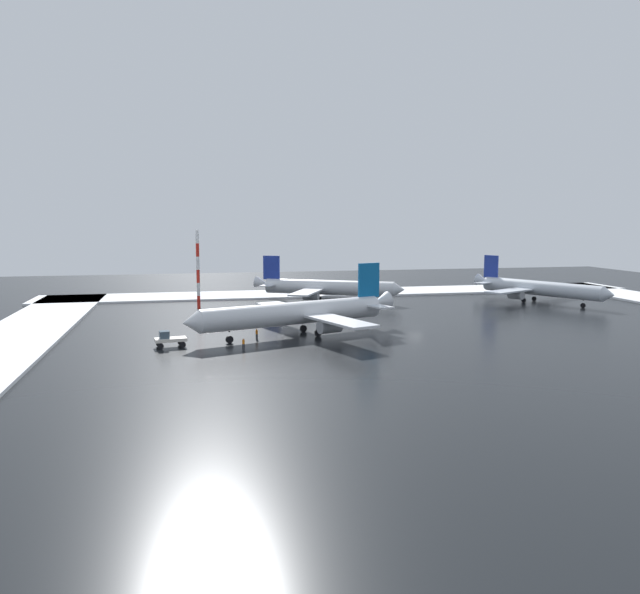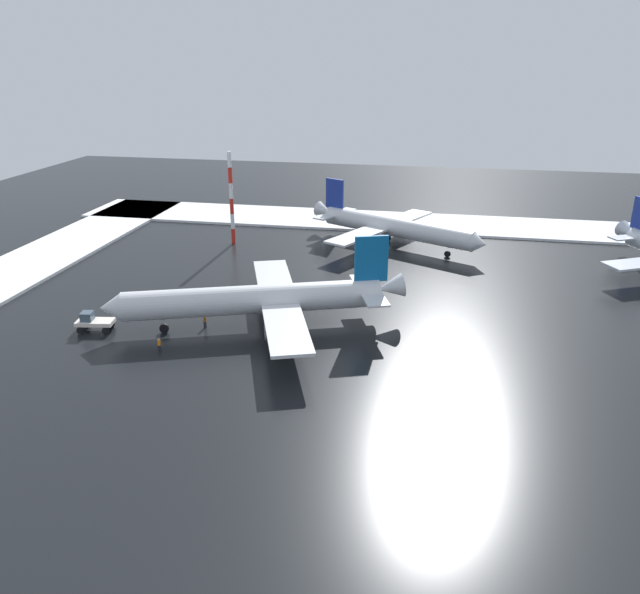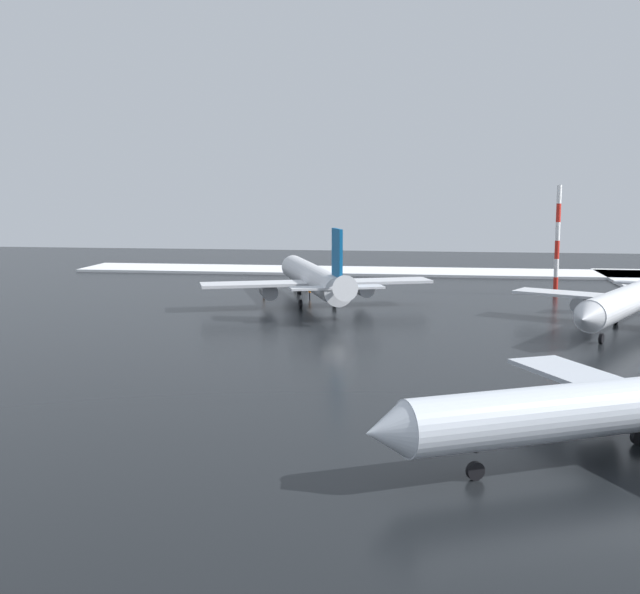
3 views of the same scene
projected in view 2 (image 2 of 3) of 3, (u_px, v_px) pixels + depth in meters
name	position (u px, v px, depth m)	size (l,w,h in m)	color
ground_plane	(439.00, 323.00, 81.30)	(240.00, 240.00, 0.00)	black
snow_bank_far	(443.00, 224.00, 126.88)	(152.00, 16.00, 0.48)	white
airplane_parked_portside	(261.00, 299.00, 78.93)	(37.30, 31.50, 11.45)	silver
airplane_distant_tail	(392.00, 227.00, 112.70)	(32.93, 28.07, 10.59)	silver
pushback_tug	(93.00, 321.00, 78.69)	(4.89, 2.92, 2.50)	silver
ground_crew_mid_apron	(205.00, 320.00, 79.65)	(0.36, 0.36, 1.71)	black
ground_crew_near_tug	(159.00, 344.00, 73.20)	(0.36, 0.36, 1.71)	black
antenna_mast	(231.00, 199.00, 112.04)	(0.70, 0.70, 16.77)	red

